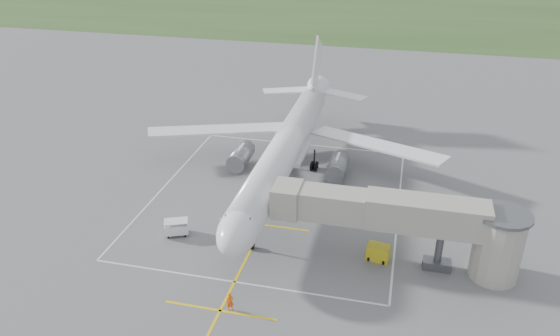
% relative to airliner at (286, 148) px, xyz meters
% --- Properties ---
extents(ground, '(700.00, 700.00, 0.00)m').
position_rel_airliner_xyz_m(ground, '(0.00, -0.75, -4.39)').
color(ground, '#59595C').
rests_on(ground, ground).
extents(grass_strip, '(700.00, 120.00, 0.02)m').
position_rel_airliner_xyz_m(grass_strip, '(0.00, 129.25, -4.38)').
color(grass_strip, '#2B481F').
rests_on(grass_strip, ground).
extents(apron_markings, '(28.20, 60.00, 0.01)m').
position_rel_airliner_xyz_m(apron_markings, '(0.00, -6.57, -4.38)').
color(apron_markings, yellow).
rests_on(apron_markings, ground).
extents(airliner, '(38.93, 46.75, 13.52)m').
position_rel_airliner_xyz_m(airliner, '(0.00, 0.00, 0.00)').
color(airliner, silver).
rests_on(airliner, ground).
extents(jet_bridge, '(23.40, 5.00, 7.20)m').
position_rel_airliner_xyz_m(jet_bridge, '(15.72, -14.25, 0.35)').
color(jet_bridge, gray).
rests_on(jet_bridge, ground).
extents(gpu_unit, '(2.31, 1.80, 1.58)m').
position_rel_airliner_xyz_m(gpu_unit, '(12.47, -14.13, -3.62)').
color(gpu_unit, gold).
rests_on(gpu_unit, ground).
extents(baggage_cart, '(2.78, 2.25, 1.68)m').
position_rel_airliner_xyz_m(baggage_cart, '(-8.27, -14.67, -3.53)').
color(baggage_cart, silver).
rests_on(baggage_cart, ground).
extents(ramp_worker_nose, '(0.75, 0.67, 1.72)m').
position_rel_airliner_xyz_m(ramp_worker_nose, '(0.82, -24.44, -3.53)').
color(ramp_worker_nose, '#EF5407').
rests_on(ramp_worker_nose, ground).
extents(ramp_worker_wing, '(0.98, 0.95, 1.59)m').
position_rel_airliner_xyz_m(ramp_worker_wing, '(-7.57, 2.47, -3.60)').
color(ramp_worker_wing, '#FF5A08').
rests_on(ramp_worker_wing, ground).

